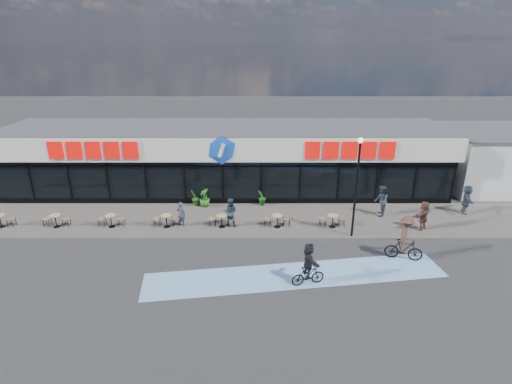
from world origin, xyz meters
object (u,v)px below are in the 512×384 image
(potted_plant_mid, at_px, (205,198))
(patron_right, at_px, (230,212))
(pedestrian_c, at_px, (423,215))
(cyclist_b, at_px, (405,240))
(potted_plant_right, at_px, (262,198))
(pedestrian_a, at_px, (381,201))
(pedestrian_b, at_px, (466,199))
(potted_plant_left, at_px, (195,198))
(cyclist_a, at_px, (308,265))
(lamp_post, at_px, (357,180))
(bistro_set_0, at_px, (1,219))
(patron_left, at_px, (181,214))

(potted_plant_mid, xyz_separation_m, patron_right, (1.83, -2.86, 0.25))
(potted_plant_mid, xyz_separation_m, pedestrian_c, (12.80, -3.34, 0.25))
(patron_right, xyz_separation_m, cyclist_b, (8.81, -3.65, 0.11))
(potted_plant_right, xyz_separation_m, pedestrian_a, (7.22, -1.61, 0.44))
(pedestrian_b, xyz_separation_m, cyclist_b, (-5.71, -5.45, 0.05))
(potted_plant_left, distance_m, cyclist_a, 10.78)
(lamp_post, height_order, patron_right, lamp_post)
(lamp_post, xyz_separation_m, cyclist_a, (-2.98, -4.53, -2.38))
(bistro_set_0, relative_size, pedestrian_a, 0.78)
(pedestrian_b, distance_m, pedestrian_c, 4.22)
(potted_plant_right, distance_m, patron_left, 5.58)
(pedestrian_c, distance_m, cyclist_b, 3.84)
(pedestrian_a, relative_size, pedestrian_c, 1.15)
(patron_right, bearing_deg, cyclist_a, 134.06)
(potted_plant_left, distance_m, patron_right, 3.84)
(pedestrian_c, bearing_deg, pedestrian_a, -84.66)
(patron_right, height_order, pedestrian_b, pedestrian_b)
(patron_right, height_order, cyclist_a, cyclist_a)
(lamp_post, distance_m, pedestrian_c, 4.90)
(lamp_post, relative_size, patron_left, 3.78)
(bistro_set_0, relative_size, patron_right, 0.90)
(lamp_post, height_order, potted_plant_left, lamp_post)
(potted_plant_right, height_order, patron_left, patron_left)
(patron_right, bearing_deg, pedestrian_a, -160.38)
(potted_plant_mid, distance_m, patron_left, 3.02)
(patron_right, bearing_deg, pedestrian_b, -161.93)
(cyclist_a, height_order, cyclist_b, cyclist_b)
(pedestrian_a, bearing_deg, cyclist_a, -22.43)
(potted_plant_left, bearing_deg, pedestrian_b, -3.79)
(potted_plant_left, bearing_deg, bistro_set_0, -164.34)
(potted_plant_right, height_order, patron_right, patron_right)
(patron_right, distance_m, pedestrian_a, 9.20)
(pedestrian_c, bearing_deg, potted_plant_mid, -54.39)
(potted_plant_left, bearing_deg, cyclist_a, -54.43)
(bistro_set_0, relative_size, pedestrian_c, 0.91)
(potted_plant_mid, height_order, cyclist_b, cyclist_b)
(lamp_post, relative_size, pedestrian_c, 3.25)
(pedestrian_a, bearing_deg, cyclist_b, 10.48)
(bistro_set_0, distance_m, potted_plant_left, 11.21)
(cyclist_b, bearing_deg, pedestrian_a, 86.67)
(pedestrian_c, bearing_deg, patron_right, -42.28)
(potted_plant_mid, xyz_separation_m, patron_left, (-1.00, -2.85, 0.13))
(patron_right, height_order, cyclist_b, cyclist_b)
(lamp_post, bearing_deg, pedestrian_b, 21.91)
(potted_plant_mid, height_order, pedestrian_a, pedestrian_a)
(cyclist_a, bearing_deg, pedestrian_a, 53.76)
(pedestrian_c, bearing_deg, patron_left, -41.81)
(lamp_post, xyz_separation_m, pedestrian_c, (4.19, 0.83, -2.41))
(pedestrian_a, xyz_separation_m, pedestrian_c, (1.87, -1.86, -0.13))
(pedestrian_a, bearing_deg, pedestrian_c, 58.92)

